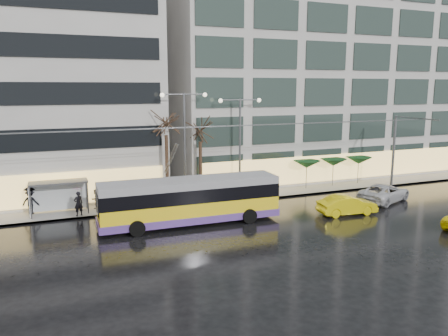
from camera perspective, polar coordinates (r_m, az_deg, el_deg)
ground at (r=26.98m, az=-2.49°, el=-10.39°), size 140.00×140.00×0.00m
sidewalk at (r=40.33m, az=-6.33°, el=-3.24°), size 80.00×10.00×0.15m
kerb at (r=35.73m, az=-4.22°, el=-5.01°), size 80.00×0.10×0.15m
building_right at (r=50.82m, az=11.13°, el=13.75°), size 32.00×14.00×25.00m
trolleybus at (r=31.08m, az=-4.42°, el=-4.47°), size 12.82×5.10×5.92m
catenary at (r=33.51m, az=-5.38°, el=1.25°), size 42.24×5.12×7.00m
bus_shelter at (r=35.36m, az=-21.38°, el=-2.73°), size 4.20×1.60×2.51m
street_lamp_near at (r=36.29m, az=-5.18°, el=4.73°), size 3.96×0.36×9.03m
street_lamp_far at (r=38.02m, az=2.09°, el=4.61°), size 3.96×0.36×8.53m
tree_a at (r=35.99m, az=-7.60°, el=6.39°), size 3.20×3.20×8.40m
tree_b at (r=37.07m, az=-3.13°, el=5.52°), size 3.20×3.20×7.70m
parasol_a at (r=41.92m, az=10.75°, el=0.48°), size 2.50×2.50×2.65m
parasol_b at (r=43.58m, az=14.09°, el=0.73°), size 2.50×2.50×2.65m
parasol_c at (r=45.38m, az=17.18°, el=0.95°), size 2.50×2.50×2.65m
taxi_b at (r=34.79m, az=15.78°, el=-4.67°), size 4.67×2.01×1.50m
sedan_silver at (r=39.70m, az=20.20°, el=-3.04°), size 6.04×4.40×1.53m
pedestrian_a at (r=34.23m, az=-18.53°, el=-3.65°), size 1.24×1.25×2.19m
pedestrian_b at (r=36.02m, az=-16.43°, el=-3.90°), size 0.95×0.92×1.54m
pedestrian_c at (r=36.13m, az=-23.97°, el=-3.76°), size 1.37×1.02×2.11m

